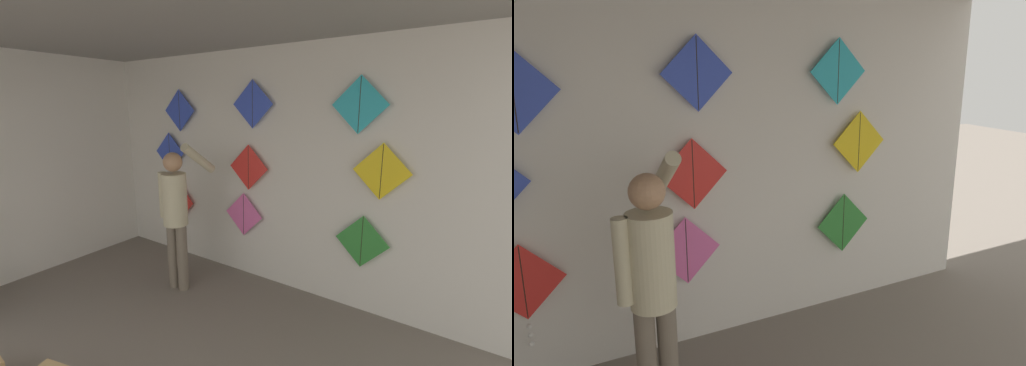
# 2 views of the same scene
# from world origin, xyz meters

# --- Properties ---
(back_panel) EXTENTS (5.63, 0.06, 2.80)m
(back_panel) POSITION_xyz_m (0.00, 4.21, 1.40)
(back_panel) COLOR silver
(back_panel) RESTS_ON ground
(shopkeeper) EXTENTS (0.44, 0.63, 1.76)m
(shopkeeper) POSITION_xyz_m (-0.59, 3.41, 0.99)
(shopkeeper) COLOR #726656
(shopkeeper) RESTS_ON ground
(kite_0) EXTENTS (0.55, 0.04, 0.76)m
(kite_0) POSITION_xyz_m (-1.30, 4.12, 0.77)
(kite_0) COLOR red
(kite_1) EXTENTS (0.55, 0.01, 0.55)m
(kite_1) POSITION_xyz_m (-0.15, 4.12, 0.82)
(kite_1) COLOR pink
(kite_2) EXTENTS (0.55, 0.01, 0.55)m
(kite_2) POSITION_xyz_m (1.35, 4.12, 0.80)
(kite_2) COLOR #338C38
(kite_3) EXTENTS (0.55, 0.01, 0.55)m
(kite_3) POSITION_xyz_m (-1.45, 4.12, 1.51)
(kite_3) COLOR blue
(kite_4) EXTENTS (0.55, 0.01, 0.55)m
(kite_4) POSITION_xyz_m (-0.07, 4.12, 1.42)
(kite_4) COLOR red
(kite_5) EXTENTS (0.55, 0.01, 0.55)m
(kite_5) POSITION_xyz_m (1.49, 4.12, 1.54)
(kite_5) COLOR yellow
(kite_6) EXTENTS (0.55, 0.01, 0.55)m
(kite_6) POSITION_xyz_m (-1.21, 4.12, 2.09)
(kite_6) COLOR blue
(kite_7) EXTENTS (0.55, 0.01, 0.55)m
(kite_7) POSITION_xyz_m (-0.01, 4.12, 2.17)
(kite_7) COLOR blue
(kite_8) EXTENTS (0.55, 0.01, 0.55)m
(kite_8) POSITION_xyz_m (1.24, 4.12, 2.16)
(kite_8) COLOR #28B2C6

